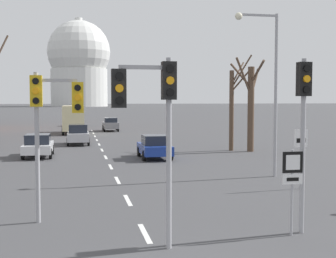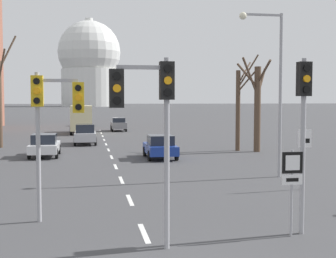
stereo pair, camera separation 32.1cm
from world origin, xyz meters
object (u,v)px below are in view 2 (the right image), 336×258
traffic_signal_centre_tall (150,105)px  sedan_near_left (86,120)px  speed_limit_sign (305,148)px  traffic_signal_near_left (52,109)px  traffic_signal_near_right (304,112)px  sedan_far_right (45,145)px  delivery_truck (82,118)px  street_lamp_right (273,77)px  sedan_far_left (119,124)px  sedan_mid_centre (85,134)px  sedan_near_right (160,146)px  route_sign_post (292,178)px

traffic_signal_centre_tall → sedan_near_left: traffic_signal_centre_tall is taller
traffic_signal_centre_tall → speed_limit_sign: traffic_signal_centre_tall is taller
traffic_signal_near_left → traffic_signal_near_right: bearing=-20.3°
sedan_far_right → delivery_truck: (2.22, 21.34, 0.92)m
traffic_signal_near_right → sedan_far_right: (-8.86, 19.88, -2.70)m
traffic_signal_near_right → speed_limit_sign: size_ratio=1.91×
street_lamp_right → sedan_far_left: 35.68m
sedan_far_left → delivery_truck: (-4.38, -3.23, 0.86)m
sedan_far_left → sedan_far_right: bearing=-105.0°
sedan_mid_centre → sedan_far_right: size_ratio=0.96×
sedan_near_left → traffic_signal_near_left: bearing=-90.9°
sedan_near_left → sedan_mid_centre: sedan_mid_centre is taller
speed_limit_sign → street_lamp_right: size_ratio=0.33×
speed_limit_sign → sedan_mid_centre: speed_limit_sign is taller
traffic_signal_near_left → street_lamp_right: (10.05, 6.77, 1.42)m
sedan_near_right → delivery_truck: bearing=102.6°
speed_limit_sign → sedan_near_left: speed_limit_sign is taller
speed_limit_sign → sedan_far_left: bearing=97.9°
route_sign_post → sedan_mid_centre: (-5.79, 28.25, -0.79)m
traffic_signal_centre_tall → traffic_signal_near_left: bearing=128.6°
sedan_far_left → delivery_truck: bearing=-143.5°
route_sign_post → street_lamp_right: size_ratio=0.30×
sedan_far_right → traffic_signal_centre_tall: bearing=-77.9°
sedan_far_left → sedan_far_right: size_ratio=0.93×
traffic_signal_near_right → street_lamp_right: 9.96m
traffic_signal_centre_tall → sedan_near_left: 57.44m
route_sign_post → sedan_near_left: (-5.84, 56.89, -0.84)m
traffic_signal_near_right → route_sign_post: traffic_signal_near_right is taller
traffic_signal_near_right → traffic_signal_near_left: traffic_signal_near_right is taller
traffic_signal_near_left → sedan_far_right: 17.55m
sedan_far_right → street_lamp_right: bearing=-41.6°
route_sign_post → sedan_far_left: 44.70m
sedan_mid_centre → traffic_signal_near_right: bearing=-77.5°
traffic_signal_near_left → sedan_mid_centre: size_ratio=1.15×
sedan_near_right → sedan_mid_centre: size_ratio=0.98×
route_sign_post → sedan_near_right: (-0.95, 17.78, -0.88)m
sedan_near_left → sedan_mid_centre: bearing=-89.9°
traffic_signal_near_left → delivery_truck: (0.45, 38.59, -1.83)m
traffic_signal_near_left → sedan_mid_centre: bearing=88.0°
street_lamp_right → delivery_truck: 33.39m
sedan_far_left → speed_limit_sign: bearing=-82.1°
speed_limit_sign → sedan_mid_centre: 23.81m
sedan_near_left → sedan_far_right: (-2.61, -36.80, -0.03)m
traffic_signal_near_right → traffic_signal_near_left: 7.57m
sedan_mid_centre → delivery_truck: 13.21m
delivery_truck → sedan_far_left: bearing=36.5°
traffic_signal_near_right → route_sign_post: size_ratio=2.05×
sedan_near_right → sedan_far_right: 7.85m
traffic_signal_centre_tall → sedan_near_left: size_ratio=1.22×
traffic_signal_near_right → sedan_mid_centre: traffic_signal_near_right is taller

